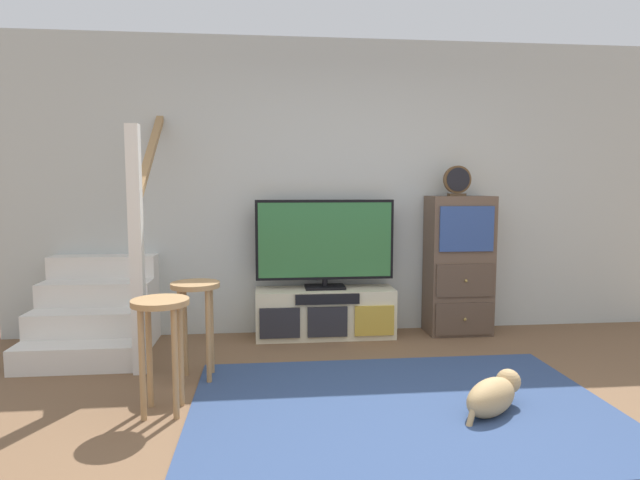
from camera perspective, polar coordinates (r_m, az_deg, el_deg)
ground_plane at (r=2.91m, az=12.13°, el=-22.20°), size 20.00×20.00×0.00m
back_wall at (r=4.97m, az=3.69°, el=5.67°), size 6.40×0.12×2.70m
area_rug at (r=3.43m, az=8.91°, el=-17.55°), size 2.60×1.80×0.01m
media_console at (r=4.80m, az=0.57°, el=-7.93°), size 1.25×0.38×0.44m
television at (r=4.71m, az=0.54°, el=-0.18°), size 1.24×0.22×0.80m
side_cabinet at (r=5.02m, az=14.84°, el=-2.68°), size 0.58×0.38×1.28m
desk_clock at (r=4.94m, az=14.69°, el=6.24°), size 0.25×0.08×0.27m
staircase at (r=4.96m, az=-22.42°, el=-6.17°), size 1.00×1.36×2.20m
bar_stool_near at (r=3.31m, az=-16.90°, el=-9.19°), size 0.34×0.34×0.70m
bar_stool_far at (r=3.80m, az=-13.35°, el=-7.14°), size 0.34×0.34×0.70m
dog at (r=3.45m, az=18.34°, el=-15.68°), size 0.48×0.43×0.23m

